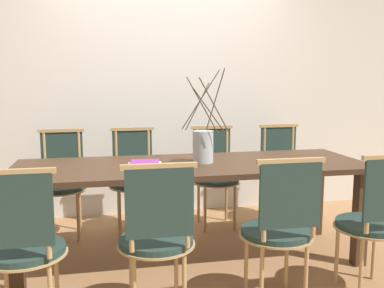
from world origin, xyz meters
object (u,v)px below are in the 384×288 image
Objects in this scene: book_stack at (145,164)px; vase_centerpiece at (203,146)px; dining_table at (192,176)px; chair_far_center at (215,173)px; chair_near_center at (280,225)px.

vase_centerpiece is at bearing 5.53° from book_stack.
vase_centerpiece is 2.84× the size of book_stack.
chair_far_center reaches higher than dining_table.
chair_near_center is 0.94m from vase_centerpiece.
dining_table is 2.78× the size of chair_far_center.
book_stack is (-0.75, 0.76, 0.27)m from chair_near_center.
book_stack is at bearing -174.47° from vase_centerpiece.
dining_table is at bearing 116.56° from chair_near_center.
dining_table is 10.53× the size of book_stack.
chair_far_center is 1.12m from book_stack.
vase_centerpiece is at bearing 15.55° from dining_table.
chair_near_center is at bearing 90.15° from chair_far_center.
chair_near_center is at bearing -45.44° from book_stack.
vase_centerpiece is at bearing 110.26° from chair_near_center.
chair_near_center and chair_far_center have the same top height.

